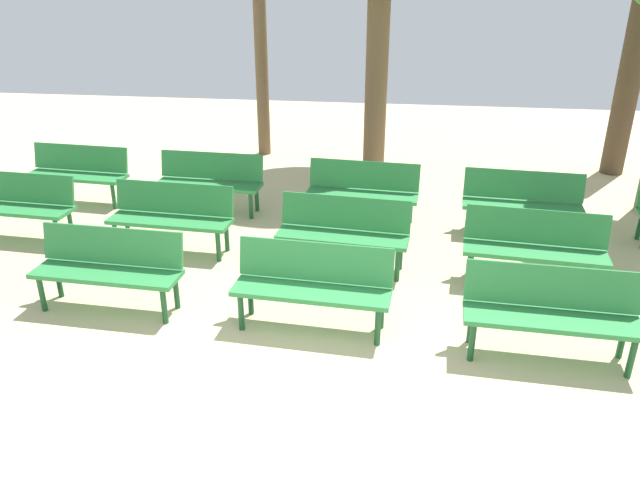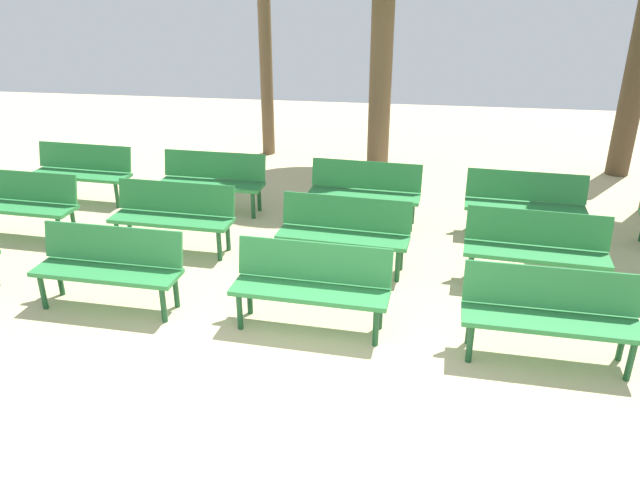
{
  "view_description": "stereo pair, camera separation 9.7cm",
  "coord_description": "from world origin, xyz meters",
  "px_view_note": "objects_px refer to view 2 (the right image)",
  "views": [
    {
      "loc": [
        0.91,
        -3.83,
        3.41
      ],
      "look_at": [
        0.0,
        2.54,
        0.55
      ],
      "focal_mm": 34.43,
      "sensor_mm": 36.0,
      "label": 1
    },
    {
      "loc": [
        1.01,
        -3.81,
        3.41
      ],
      "look_at": [
        0.0,
        2.54,
        0.55
      ],
      "focal_mm": 34.43,
      "sensor_mm": 36.0,
      "label": 2
    }
  ],
  "objects_px": {
    "bench_r0_c2": "(311,282)",
    "tree_0": "(634,84)",
    "tree_1": "(267,79)",
    "bench_r1_c2": "(344,229)",
    "bench_r2_c2": "(365,189)",
    "bench_r0_c1": "(109,263)",
    "bench_r1_c3": "(536,245)",
    "bench_r2_c0": "(82,169)",
    "bench_r2_c3": "(525,201)",
    "bench_r0_c3": "(550,310)",
    "bench_r1_c1": "(173,213)",
    "bench_r1_c0": "(20,200)",
    "bench_r2_c1": "(212,178)"
  },
  "relations": [
    {
      "from": "bench_r1_c1",
      "to": "tree_1",
      "type": "bearing_deg",
      "value": 91.11
    },
    {
      "from": "bench_r0_c1",
      "to": "bench_r2_c2",
      "type": "height_order",
      "value": "same"
    },
    {
      "from": "bench_r2_c1",
      "to": "bench_r1_c1",
      "type": "bearing_deg",
      "value": -89.72
    },
    {
      "from": "bench_r1_c1",
      "to": "bench_r2_c3",
      "type": "height_order",
      "value": "same"
    },
    {
      "from": "bench_r2_c0",
      "to": "bench_r2_c3",
      "type": "xyz_separation_m",
      "value": [
        6.72,
        -0.39,
        0.0
      ]
    },
    {
      "from": "bench_r0_c2",
      "to": "bench_r1_c1",
      "type": "distance_m",
      "value": 2.65
    },
    {
      "from": "bench_r1_c0",
      "to": "bench_r0_c3",
      "type": "bearing_deg",
      "value": -13.21
    },
    {
      "from": "bench_r0_c1",
      "to": "bench_r2_c0",
      "type": "bearing_deg",
      "value": 125.26
    },
    {
      "from": "bench_r0_c3",
      "to": "tree_0",
      "type": "height_order",
      "value": "tree_0"
    },
    {
      "from": "bench_r0_c1",
      "to": "tree_1",
      "type": "xyz_separation_m",
      "value": [
        0.28,
        6.21,
        0.97
      ]
    },
    {
      "from": "bench_r2_c2",
      "to": "tree_0",
      "type": "bearing_deg",
      "value": 38.89
    },
    {
      "from": "bench_r0_c2",
      "to": "tree_0",
      "type": "distance_m",
      "value": 7.59
    },
    {
      "from": "tree_0",
      "to": "tree_1",
      "type": "relative_size",
      "value": 1.09
    },
    {
      "from": "bench_r1_c3",
      "to": "bench_r2_c2",
      "type": "distance_m",
      "value": 2.69
    },
    {
      "from": "bench_r1_c0",
      "to": "tree_1",
      "type": "distance_m",
      "value": 5.24
    },
    {
      "from": "bench_r0_c2",
      "to": "tree_1",
      "type": "xyz_separation_m",
      "value": [
        -1.95,
        6.29,
        0.97
      ]
    },
    {
      "from": "bench_r0_c3",
      "to": "bench_r1_c2",
      "type": "bearing_deg",
      "value": 145.31
    },
    {
      "from": "bench_r1_c1",
      "to": "bench_r1_c3",
      "type": "height_order",
      "value": "same"
    },
    {
      "from": "bench_r0_c2",
      "to": "tree_1",
      "type": "bearing_deg",
      "value": 110.71
    },
    {
      "from": "bench_r1_c2",
      "to": "bench_r2_c0",
      "type": "distance_m",
      "value": 4.74
    },
    {
      "from": "bench_r0_c1",
      "to": "tree_0",
      "type": "xyz_separation_m",
      "value": [
        6.82,
        5.87,
        1.1
      ]
    },
    {
      "from": "bench_r1_c2",
      "to": "tree_0",
      "type": "bearing_deg",
      "value": 50.57
    },
    {
      "from": "bench_r0_c2",
      "to": "bench_r1_c2",
      "type": "xyz_separation_m",
      "value": [
        0.16,
        1.41,
        0.0
      ]
    },
    {
      "from": "bench_r1_c3",
      "to": "bench_r1_c2",
      "type": "bearing_deg",
      "value": -178.35
    },
    {
      "from": "bench_r0_c3",
      "to": "bench_r1_c2",
      "type": "relative_size",
      "value": 0.99
    },
    {
      "from": "bench_r0_c2",
      "to": "bench_r2_c0",
      "type": "distance_m",
      "value": 5.3
    },
    {
      "from": "bench_r1_c1",
      "to": "bench_r1_c2",
      "type": "bearing_deg",
      "value": -2.13
    },
    {
      "from": "bench_r1_c2",
      "to": "bench_r2_c1",
      "type": "distance_m",
      "value": 2.77
    },
    {
      "from": "bench_r0_c3",
      "to": "tree_1",
      "type": "bearing_deg",
      "value": 125.82
    },
    {
      "from": "bench_r0_c3",
      "to": "bench_r1_c0",
      "type": "relative_size",
      "value": 1.0
    },
    {
      "from": "bench_r0_c3",
      "to": "bench_r1_c1",
      "type": "relative_size",
      "value": 1.0
    },
    {
      "from": "tree_1",
      "to": "bench_r1_c0",
      "type": "bearing_deg",
      "value": -117.69
    },
    {
      "from": "bench_r0_c3",
      "to": "bench_r2_c3",
      "type": "relative_size",
      "value": 0.99
    },
    {
      "from": "bench_r1_c2",
      "to": "bench_r2_c2",
      "type": "bearing_deg",
      "value": 90.7
    },
    {
      "from": "bench_r2_c2",
      "to": "tree_0",
      "type": "height_order",
      "value": "tree_0"
    },
    {
      "from": "bench_r1_c1",
      "to": "bench_r2_c0",
      "type": "distance_m",
      "value": 2.65
    },
    {
      "from": "bench_r2_c2",
      "to": "bench_r2_c1",
      "type": "bearing_deg",
      "value": -179.2
    },
    {
      "from": "bench_r2_c3",
      "to": "bench_r2_c2",
      "type": "bearing_deg",
      "value": -179.63
    },
    {
      "from": "bench_r0_c2",
      "to": "bench_r1_c0",
      "type": "xyz_separation_m",
      "value": [
        -4.34,
        1.73,
        0.0
      ]
    },
    {
      "from": "bench_r0_c1",
      "to": "tree_1",
      "type": "distance_m",
      "value": 6.29
    },
    {
      "from": "bench_r1_c1",
      "to": "bench_r1_c2",
      "type": "height_order",
      "value": "same"
    },
    {
      "from": "bench_r0_c2",
      "to": "bench_r2_c2",
      "type": "distance_m",
      "value": 2.95
    },
    {
      "from": "bench_r0_c2",
      "to": "bench_r0_c3",
      "type": "relative_size",
      "value": 1.0
    },
    {
      "from": "bench_r1_c0",
      "to": "tree_0",
      "type": "relative_size",
      "value": 0.51
    },
    {
      "from": "tree_0",
      "to": "bench_r1_c3",
      "type": "bearing_deg",
      "value": -115.22
    },
    {
      "from": "bench_r0_c1",
      "to": "bench_r1_c2",
      "type": "height_order",
      "value": "same"
    },
    {
      "from": "bench_r0_c3",
      "to": "bench_r2_c1",
      "type": "relative_size",
      "value": 1.0
    },
    {
      "from": "tree_0",
      "to": "bench_r2_c3",
      "type": "bearing_deg",
      "value": -123.74
    },
    {
      "from": "bench_r0_c2",
      "to": "bench_r2_c2",
      "type": "bearing_deg",
      "value": 88.18
    },
    {
      "from": "bench_r2_c0",
      "to": "tree_0",
      "type": "bearing_deg",
      "value": 21.12
    }
  ]
}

